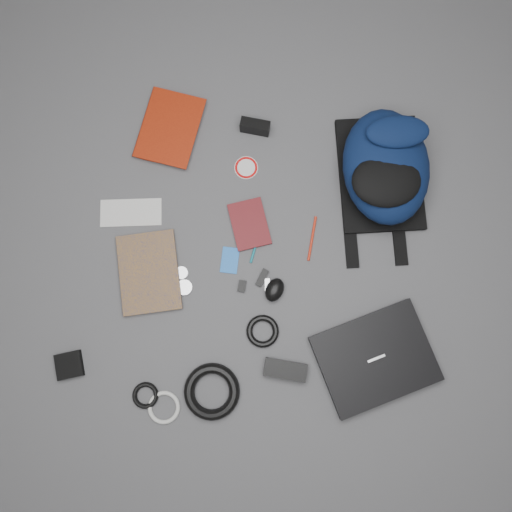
# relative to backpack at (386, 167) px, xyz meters

# --- Properties ---
(ground) EXTENTS (4.00, 4.00, 0.00)m
(ground) POSITION_rel_backpack_xyz_m (-0.40, -0.32, -0.09)
(ground) COLOR #4F4F51
(ground) RESTS_ON ground
(backpack) EXTENTS (0.36, 0.47, 0.18)m
(backpack) POSITION_rel_backpack_xyz_m (0.00, 0.00, 0.00)
(backpack) COLOR black
(backpack) RESTS_ON ground
(laptop) EXTENTS (0.44, 0.40, 0.04)m
(laptop) POSITION_rel_backpack_xyz_m (0.01, -0.62, -0.07)
(laptop) COLOR black
(laptop) RESTS_ON ground
(textbook_red) EXTENTS (0.24, 0.29, 0.03)m
(textbook_red) POSITION_rel_backpack_xyz_m (-0.83, 0.12, -0.08)
(textbook_red) COLOR maroon
(textbook_red) RESTS_ON ground
(comic_book) EXTENTS (0.25, 0.30, 0.02)m
(comic_book) POSITION_rel_backpack_xyz_m (-0.84, -0.43, -0.08)
(comic_book) COLOR #C7860E
(comic_book) RESTS_ON ground
(envelope) EXTENTS (0.22, 0.12, 0.00)m
(envelope) POSITION_rel_backpack_xyz_m (-0.83, -0.20, -0.09)
(envelope) COLOR silver
(envelope) RESTS_ON ground
(dvd_case) EXTENTS (0.16, 0.19, 0.01)m
(dvd_case) POSITION_rel_backpack_xyz_m (-0.43, -0.21, -0.08)
(dvd_case) COLOR #470D10
(dvd_case) RESTS_ON ground
(compact_camera) EXTENTS (0.10, 0.05, 0.06)m
(compact_camera) POSITION_rel_backpack_xyz_m (-0.44, 0.13, -0.06)
(compact_camera) COLOR black
(compact_camera) RESTS_ON ground
(sticker_disc) EXTENTS (0.10, 0.10, 0.00)m
(sticker_disc) POSITION_rel_backpack_xyz_m (-0.46, -0.01, -0.09)
(sticker_disc) COLOR silver
(sticker_disc) RESTS_ON ground
(pen_teal) EXTENTS (0.04, 0.14, 0.01)m
(pen_teal) POSITION_rel_backpack_xyz_m (-0.40, -0.27, -0.09)
(pen_teal) COLOR #0D6879
(pen_teal) RESTS_ON ground
(pen_red) EXTENTS (0.02, 0.15, 0.01)m
(pen_red) POSITION_rel_backpack_xyz_m (-0.21, -0.24, -0.09)
(pen_red) COLOR #B8230E
(pen_red) RESTS_ON ground
(id_badge) EXTENTS (0.06, 0.09, 0.00)m
(id_badge) POSITION_rel_backpack_xyz_m (-0.48, -0.34, -0.09)
(id_badge) COLOR blue
(id_badge) RESTS_ON ground
(usb_black) EXTENTS (0.04, 0.06, 0.01)m
(usb_black) POSITION_rel_backpack_xyz_m (-0.37, -0.39, -0.09)
(usb_black) COLOR black
(usb_black) RESTS_ON ground
(usb_silver) EXTENTS (0.02, 0.04, 0.01)m
(usb_silver) POSITION_rel_backpack_xyz_m (-0.35, -0.41, -0.09)
(usb_silver) COLOR #A4A5A6
(usb_silver) RESTS_ON ground
(key_fob) EXTENTS (0.03, 0.04, 0.01)m
(key_fob) POSITION_rel_backpack_xyz_m (-0.44, -0.42, -0.09)
(key_fob) COLOR black
(key_fob) RESTS_ON ground
(mouse) EXTENTS (0.08, 0.10, 0.04)m
(mouse) POSITION_rel_backpack_xyz_m (-0.33, -0.43, -0.07)
(mouse) COLOR black
(mouse) RESTS_ON ground
(headphone_left) EXTENTS (0.05, 0.05, 0.01)m
(headphone_left) POSITION_rel_backpack_xyz_m (-0.64, -0.40, -0.09)
(headphone_left) COLOR #BDBDBF
(headphone_left) RESTS_ON ground
(headphone_right) EXTENTS (0.06, 0.06, 0.01)m
(headphone_right) POSITION_rel_backpack_xyz_m (-0.62, -0.44, -0.08)
(headphone_right) COLOR #BCBCBE
(headphone_right) RESTS_ON ground
(cable_coil) EXTENTS (0.14, 0.14, 0.02)m
(cable_coil) POSITION_rel_backpack_xyz_m (-0.36, -0.56, -0.08)
(cable_coil) COLOR black
(cable_coil) RESTS_ON ground
(power_brick) EXTENTS (0.14, 0.07, 0.03)m
(power_brick) POSITION_rel_backpack_xyz_m (-0.27, -0.68, -0.07)
(power_brick) COLOR black
(power_brick) RESTS_ON ground
(power_cord_coil) EXTENTS (0.23, 0.23, 0.03)m
(power_cord_coil) POSITION_rel_backpack_xyz_m (-0.50, -0.77, -0.07)
(power_cord_coil) COLOR black
(power_cord_coil) RESTS_ON ground
(pouch) EXTENTS (0.10, 0.10, 0.02)m
(pouch) POSITION_rel_backpack_xyz_m (-0.97, -0.73, -0.08)
(pouch) COLOR black
(pouch) RESTS_ON ground
(earbud_coil) EXTENTS (0.09, 0.09, 0.02)m
(earbud_coil) POSITION_rel_backpack_xyz_m (-0.71, -0.80, -0.08)
(earbud_coil) COLOR black
(earbud_coil) RESTS_ON ground
(white_cable_coil) EXTENTS (0.11, 0.11, 0.01)m
(white_cable_coil) POSITION_rel_backpack_xyz_m (-0.65, -0.83, -0.08)
(white_cable_coil) COLOR beige
(white_cable_coil) RESTS_ON ground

